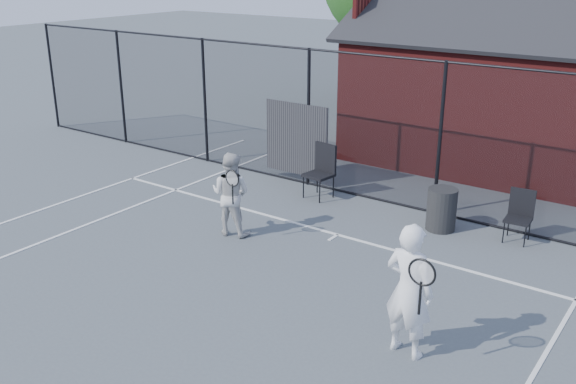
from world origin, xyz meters
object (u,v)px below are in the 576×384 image
Objects in this scene: chair_left at (319,173)px; player_back at (231,194)px; player_front at (409,290)px; chair_right at (518,218)px; waste_bin at (442,209)px; clubhouse at (487,97)px.

player_back is at bearing -88.87° from chair_left.
player_front reaches higher than chair_right.
player_front is 4.21m from waste_bin.
player_front is at bearing -73.11° from waste_bin.
player_front reaches higher than chair_left.
chair_left is (0.27, 2.48, -0.22)m from player_back.
player_back is 1.93× the size of waste_bin.
clubhouse is 4.23× the size of player_back.
waste_bin is (3.03, 2.39, -0.37)m from player_back.
player_front is 1.60× the size of chair_left.
player_back is 3.88m from waste_bin.
waste_bin is at bearing 38.27° from player_back.
chair_left reaches higher than waste_bin.
player_back is at bearing -153.16° from chair_right.
chair_right is at bearing 9.93° from chair_left.
waste_bin is (0.91, -4.67, -1.21)m from clubhouse.
clubhouse is 5.05m from chair_left.
clubhouse reaches higher than chair_left.
waste_bin is (-1.31, -0.27, -0.06)m from chair_right.
player_front is 4.29m from chair_right.
chair_right is (4.34, 2.66, -0.31)m from player_back.
chair_left is 2.76m from waste_bin.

